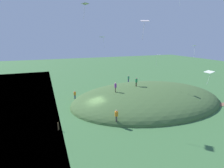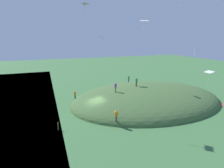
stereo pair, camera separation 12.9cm
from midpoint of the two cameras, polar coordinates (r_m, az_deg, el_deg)
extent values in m
plane|color=#3D6D3B|center=(28.40, -5.44, -8.84)|extent=(160.00, 160.00, 0.00)
ellipsoid|color=#416133|center=(33.85, 11.19, -5.15)|extent=(28.53, 20.17, 5.40)
cube|color=brown|center=(32.66, 7.76, -0.12)|extent=(0.23, 0.25, 0.78)
cylinder|color=#2C9450|center=(32.49, 7.80, 1.08)|extent=(0.57, 0.57, 0.62)
sphere|color=tan|center=(32.40, 7.82, 1.81)|extent=(0.23, 0.23, 0.23)
cube|color=#41322B|center=(29.81, 1.01, -1.89)|extent=(0.20, 0.24, 0.83)
cylinder|color=purple|center=(29.61, 1.02, -0.52)|extent=(0.52, 0.52, 0.65)
sphere|color=beige|center=(29.50, 1.02, 0.33)|extent=(0.25, 0.25, 0.25)
cube|color=#534445|center=(23.46, 1.27, -11.19)|extent=(0.27, 0.28, 0.78)
cylinder|color=orange|center=(23.17, 1.28, -9.63)|extent=(0.64, 0.64, 0.62)
sphere|color=tan|center=(23.00, 1.29, -8.66)|extent=(0.23, 0.23, 0.23)
cube|color=#26334F|center=(34.46, -12.02, -4.16)|extent=(0.23, 0.28, 0.78)
cylinder|color=orange|center=(34.25, -12.08, -3.05)|extent=(0.59, 0.59, 0.61)
sphere|color=#D39489|center=(34.13, -12.12, -2.37)|extent=(0.23, 0.23, 0.23)
cube|color=navy|center=(39.88, 5.24, 1.13)|extent=(0.17, 0.25, 0.76)
cylinder|color=#3A8E5F|center=(39.73, 5.26, 2.09)|extent=(0.49, 0.49, 0.60)
sphere|color=tan|center=(39.65, 5.28, 2.68)|extent=(0.23, 0.23, 0.23)
cube|color=white|center=(29.66, 25.00, 11.22)|extent=(0.77, 0.63, 0.17)
cylinder|color=white|center=(29.57, 25.04, 9.34)|extent=(0.22, 0.25, 1.56)
cube|color=white|center=(32.39, 14.79, 9.19)|extent=(0.82, 0.90, 0.06)
cylinder|color=white|center=(32.43, 14.18, 7.32)|extent=(0.10, 0.28, 1.77)
cube|color=silver|center=(25.59, -8.83, 24.36)|extent=(1.23, 1.22, 0.14)
cylinder|color=silver|center=(25.25, -9.22, 21.92)|extent=(0.23, 0.15, 1.72)
cube|color=white|center=(35.73, -3.29, 15.03)|extent=(1.16, 1.11, 0.13)
cylinder|color=white|center=(35.52, -2.77, 13.20)|extent=(0.20, 0.29, 1.78)
cube|color=silver|center=(25.96, 28.87, 3.48)|extent=(0.85, 1.18, 0.23)
cylinder|color=silver|center=(25.89, 28.72, 1.33)|extent=(0.21, 0.21, 1.31)
cube|color=silver|center=(20.34, 10.46, 19.52)|extent=(1.06, 0.89, 0.20)
cylinder|color=silver|center=(20.14, 9.93, 16.43)|extent=(0.29, 0.19, 1.76)
cylinder|color=white|center=(40.19, 21.06, 23.71)|extent=(0.06, 0.27, 1.78)
cylinder|color=brown|center=(23.73, -17.19, -13.02)|extent=(0.14, 0.14, 1.02)
camera|label=1|loc=(0.06, -90.13, -0.03)|focal=28.18mm
camera|label=2|loc=(0.06, 89.87, 0.03)|focal=28.18mm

